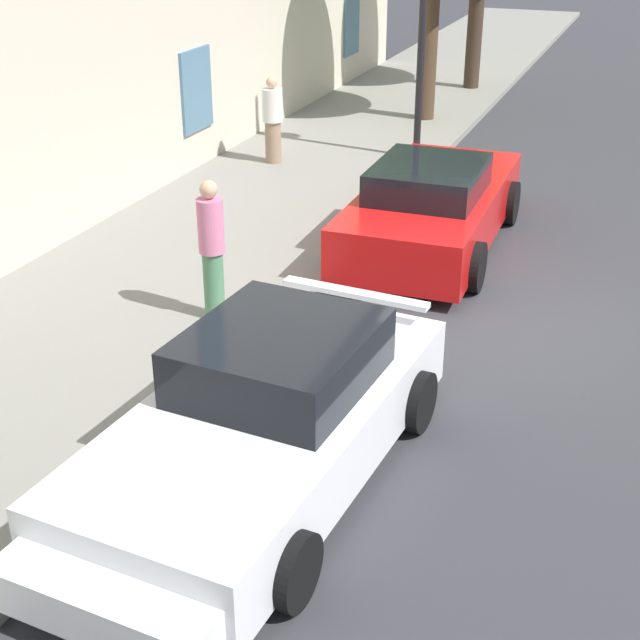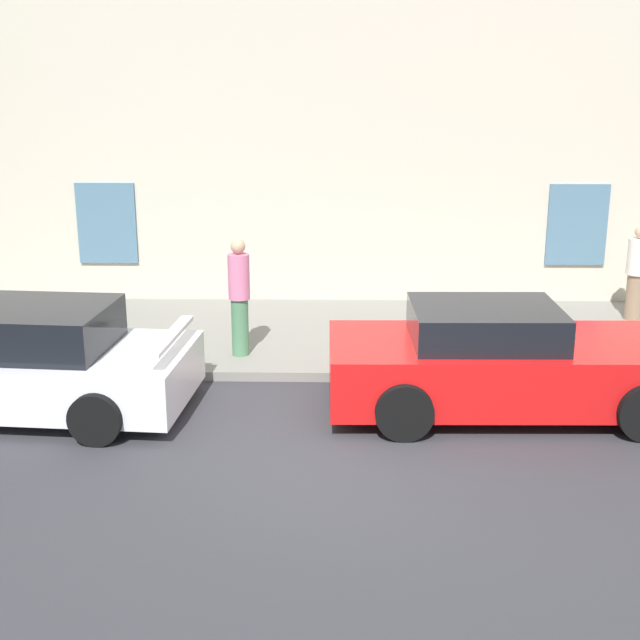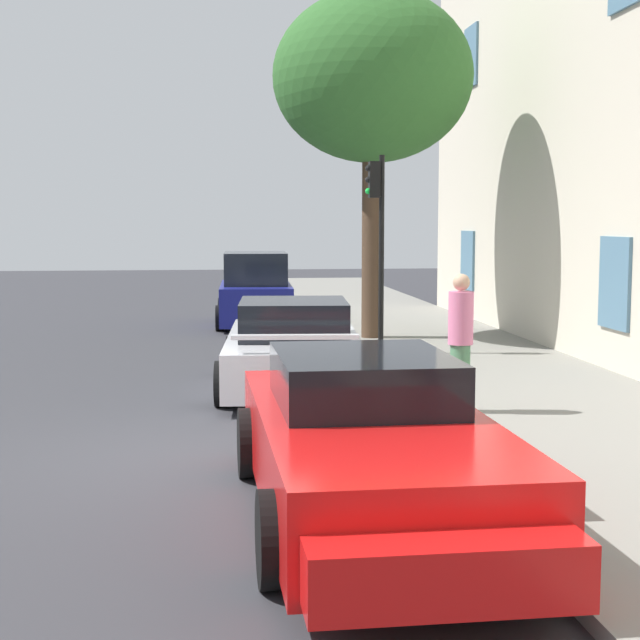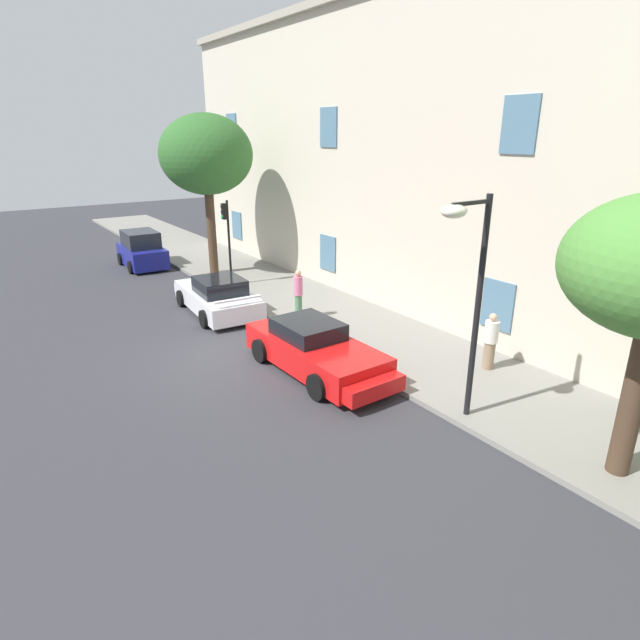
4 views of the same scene
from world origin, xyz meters
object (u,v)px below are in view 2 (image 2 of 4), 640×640
object	(u,v)px
sportscar_yellow_flank	(523,364)
pedestrian_strolling	(637,272)
pedestrian_admiring	(239,296)
sportscar_red_lead	(7,365)

from	to	relation	value
sportscar_yellow_flank	pedestrian_strolling	xyz separation A→B (m)	(2.76, 3.96, 0.34)
sportscar_yellow_flank	pedestrian_admiring	xyz separation A→B (m)	(-3.90, 1.82, 0.44)
sportscar_yellow_flank	sportscar_red_lead	bearing A→B (deg)	-179.25
sportscar_yellow_flank	pedestrian_admiring	world-z (taller)	pedestrian_admiring
pedestrian_strolling	sportscar_red_lead	bearing A→B (deg)	-156.96
sportscar_red_lead	pedestrian_admiring	bearing A→B (deg)	33.87
sportscar_red_lead	sportscar_yellow_flank	bearing A→B (deg)	0.75
sportscar_yellow_flank	pedestrian_admiring	distance (m)	4.33
pedestrian_admiring	pedestrian_strolling	world-z (taller)	pedestrian_admiring
sportscar_red_lead	sportscar_yellow_flank	world-z (taller)	sportscar_yellow_flank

